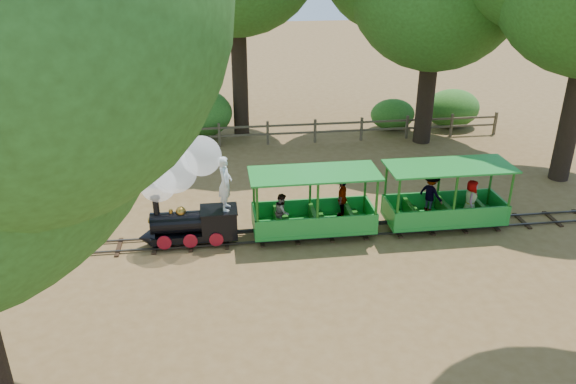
{
  "coord_description": "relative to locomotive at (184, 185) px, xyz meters",
  "views": [
    {
      "loc": [
        -3.12,
        -14.12,
        7.95
      ],
      "look_at": [
        -1.16,
        0.5,
        1.21
      ],
      "focal_mm": 35.0,
      "sensor_mm": 36.0,
      "label": 1
    }
  ],
  "objects": [
    {
      "name": "shrub_east",
      "position": [
        11.61,
        9.23,
        -0.93
      ],
      "size": [
        2.49,
        1.91,
        1.72
      ],
      "primitive_type": "ellipsoid",
      "color": "#2D6B1E",
      "rests_on": "ground"
    },
    {
      "name": "carriage_rear",
      "position": [
        7.53,
        -0.03,
        -0.98
      ],
      "size": [
        3.63,
        1.51,
        1.88
      ],
      "color": "#1E8B2D",
      "rests_on": "track"
    },
    {
      "name": "locomotive",
      "position": [
        0.0,
        0.0,
        0.0
      ],
      "size": [
        2.78,
        1.31,
        3.2
      ],
      "color": "black",
      "rests_on": "ground"
    },
    {
      "name": "carriage_front",
      "position": [
        3.6,
        -0.05,
        -1.01
      ],
      "size": [
        3.63,
        1.48,
        1.88
      ],
      "color": "#1E8B2D",
      "rests_on": "track"
    },
    {
      "name": "fence",
      "position": [
        4.08,
        7.93,
        -1.21
      ],
      "size": [
        18.1,
        0.1,
        1.0
      ],
      "color": "brown",
      "rests_on": "ground"
    },
    {
      "name": "ground",
      "position": [
        4.08,
        -0.07,
        -1.79
      ],
      "size": [
        90.0,
        90.0,
        0.0
      ],
      "primitive_type": "plane",
      "color": "olive",
      "rests_on": "ground"
    },
    {
      "name": "shrub_mid_e",
      "position": [
        8.83,
        9.23,
        -1.1
      ],
      "size": [
        1.98,
        1.53,
        1.37
      ],
      "primitive_type": "ellipsoid",
      "color": "#2D6B1E",
      "rests_on": "ground"
    },
    {
      "name": "track",
      "position": [
        4.08,
        -0.07,
        -1.72
      ],
      "size": [
        22.0,
        1.0,
        0.1
      ],
      "color": "#3F3D3A",
      "rests_on": "ground"
    },
    {
      "name": "shrub_mid_w",
      "position": [
        0.14,
        9.23,
        -0.71
      ],
      "size": [
        3.1,
        2.39,
        2.15
      ],
      "primitive_type": "ellipsoid",
      "color": "#2D6B1E",
      "rests_on": "ground"
    },
    {
      "name": "shrub_west",
      "position": [
        0.12,
        9.23,
        -0.95
      ],
      "size": [
        2.41,
        1.85,
        1.67
      ],
      "primitive_type": "ellipsoid",
      "color": "#2D6B1E",
      "rests_on": "ground"
    }
  ]
}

